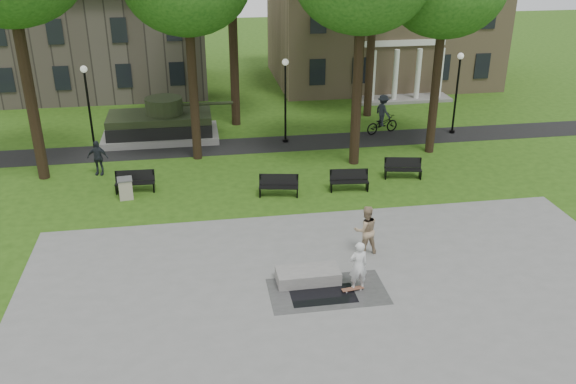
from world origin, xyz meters
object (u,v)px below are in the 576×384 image
object	(u,v)px
skateboarder	(358,266)
park_bench_0	(135,181)
concrete_block	(308,276)
trash_bin	(126,188)
friend_watching	(366,230)
cyclist	(383,118)

from	to	relation	value
skateboarder	park_bench_0	xyz separation A→B (m)	(-8.06, 9.60, -0.39)
concrete_block	trash_bin	bearing A→B (deg)	129.91
friend_watching	trash_bin	distance (m)	11.41
skateboarder	cyclist	distance (m)	16.93
cyclist	concrete_block	bearing A→B (deg)	135.61
skateboarder	trash_bin	xyz separation A→B (m)	(-8.43, 8.88, -0.43)
skateboarder	friend_watching	world-z (taller)	friend_watching
park_bench_0	trash_bin	bearing A→B (deg)	-115.05
skateboarder	cyclist	xyz separation A→B (m)	(5.78, 15.92, 0.02)
skateboarder	trash_bin	size ratio (longest dim) A/B	1.87
concrete_block	trash_bin	distance (m)	10.67
friend_watching	park_bench_0	world-z (taller)	friend_watching
skateboarder	cyclist	size ratio (longest dim) A/B	0.78
concrete_block	friend_watching	world-z (taller)	friend_watching
park_bench_0	concrete_block	bearing A→B (deg)	-51.74
concrete_block	trash_bin	xyz separation A→B (m)	(-6.84, 8.18, 0.24)
trash_bin	concrete_block	bearing A→B (deg)	-50.09
friend_watching	park_bench_0	size ratio (longest dim) A/B	1.06
skateboarder	friend_watching	size ratio (longest dim) A/B	0.93
friend_watching	cyclist	world-z (taller)	cyclist
concrete_block	trash_bin	world-z (taller)	trash_bin
skateboarder	park_bench_0	size ratio (longest dim) A/B	0.99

